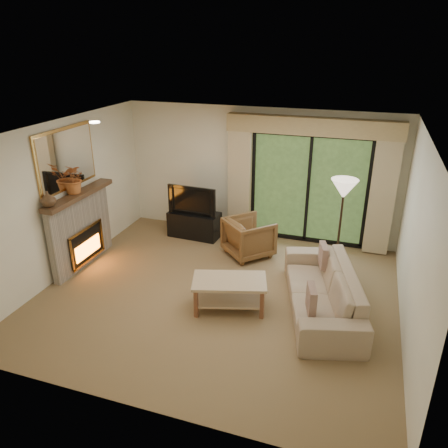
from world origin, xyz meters
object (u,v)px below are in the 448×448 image
(sofa, at_px, (322,290))
(coffee_table, at_px, (229,294))
(media_console, at_px, (194,224))
(armchair, at_px, (249,237))

(sofa, xyz_separation_m, coffee_table, (-1.31, -0.41, -0.10))
(media_console, bearing_deg, armchair, -17.22)
(media_console, height_order, sofa, sofa)
(media_console, distance_m, coffee_table, 2.71)
(media_console, distance_m, armchair, 1.37)
(media_console, relative_size, armchair, 1.30)
(armchair, bearing_deg, sofa, -179.06)
(sofa, bearing_deg, armchair, -147.97)
(sofa, distance_m, coffee_table, 1.38)
(armchair, distance_m, coffee_table, 1.82)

